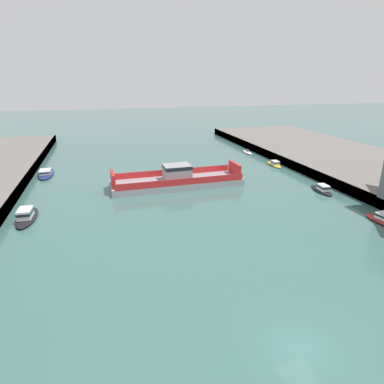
{
  "coord_description": "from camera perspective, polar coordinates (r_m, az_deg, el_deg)",
  "views": [
    {
      "loc": [
        -11.96,
        -15.21,
        17.46
      ],
      "look_at": [
        0.0,
        28.07,
        2.0
      ],
      "focal_mm": 30.74,
      "sensor_mm": 36.0,
      "label": 1
    }
  ],
  "objects": [
    {
      "name": "ground_plane",
      "position": [
        26.06,
        18.34,
        -24.23
      ],
      "size": [
        400.0,
        400.0,
        0.0
      ],
      "primitive_type": "plane",
      "color": "#3D6660"
    },
    {
      "name": "chain_ferry",
      "position": [
        56.38,
        -2.6,
        2.13
      ],
      "size": [
        22.58,
        7.06,
        3.75
      ],
      "color": "#939399",
      "rests_on": "ground"
    },
    {
      "name": "moored_boat_near_right",
      "position": [
        72.4,
        14.13,
        4.79
      ],
      "size": [
        2.31,
        5.89,
        1.09
      ],
      "color": "yellow",
      "rests_on": "ground"
    },
    {
      "name": "moored_boat_mid_right",
      "position": [
        83.33,
        9.6,
        6.8
      ],
      "size": [
        1.61,
        5.01,
        0.94
      ],
      "color": "white",
      "rests_on": "ground"
    },
    {
      "name": "moored_boat_far_left",
      "position": [
        57.69,
        21.66,
        0.5
      ],
      "size": [
        2.42,
        5.77,
        1.27
      ],
      "color": "black",
      "rests_on": "ground"
    },
    {
      "name": "moored_boat_far_right",
      "position": [
        68.9,
        -24.04,
        3.02
      ],
      "size": [
        2.96,
        8.26,
        1.18
      ],
      "color": "navy",
      "rests_on": "ground"
    },
    {
      "name": "moored_boat_upstream_a",
      "position": [
        48.05,
        -26.81,
        -3.66
      ],
      "size": [
        2.57,
        7.32,
        1.66
      ],
      "color": "black",
      "rests_on": "ground"
    }
  ]
}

